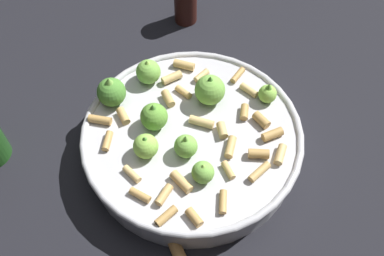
{
  "coord_description": "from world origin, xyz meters",
  "views": [
    {
      "loc": [
        0.34,
        0.08,
        0.54
      ],
      "look_at": [
        0.0,
        0.0,
        0.06
      ],
      "focal_mm": 41.61,
      "sensor_mm": 36.0,
      "label": 1
    }
  ],
  "objects": [
    {
      "name": "ground_plane",
      "position": [
        0.0,
        0.0,
        0.0
      ],
      "size": [
        2.4,
        2.4,
        0.0
      ],
      "primitive_type": "plane",
      "color": "black"
    },
    {
      "name": "pepper_shaker",
      "position": [
        -0.27,
        -0.08,
        0.04
      ],
      "size": [
        0.04,
        0.04,
        0.08
      ],
      "color": "#33140F",
      "rests_on": "ground"
    },
    {
      "name": "cooking_pan",
      "position": [
        -0.0,
        -0.0,
        0.03
      ],
      "size": [
        0.3,
        0.3,
        0.1
      ],
      "color": "#B7B7BC",
      "rests_on": "ground"
    }
  ]
}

